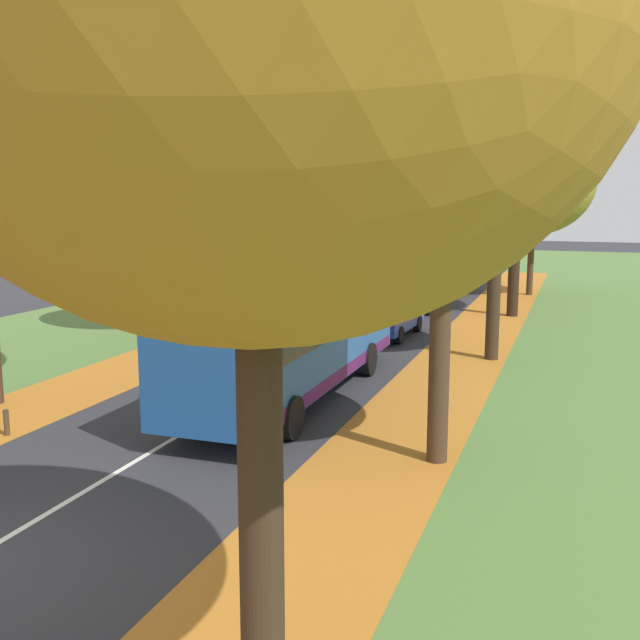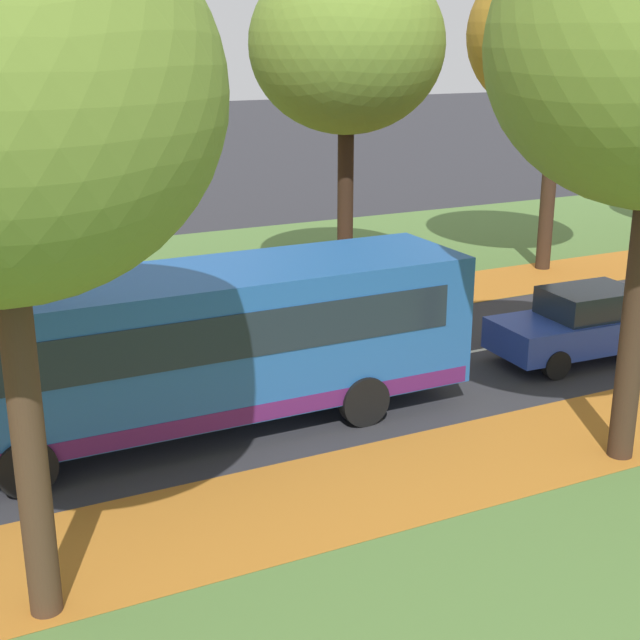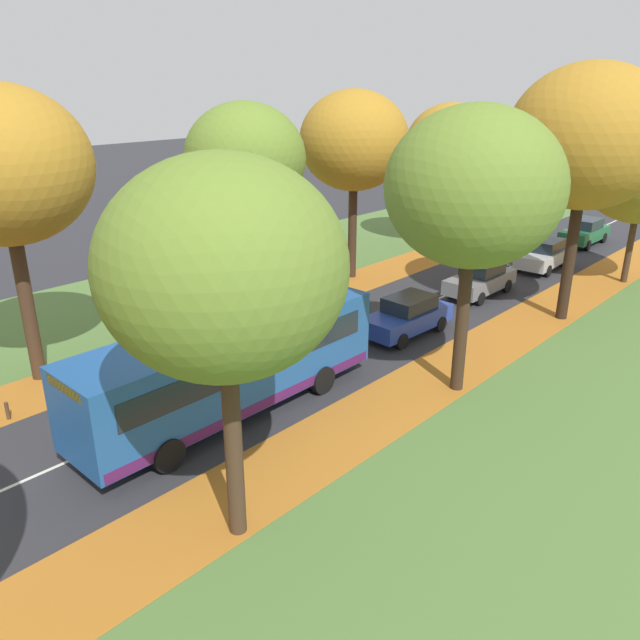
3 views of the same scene
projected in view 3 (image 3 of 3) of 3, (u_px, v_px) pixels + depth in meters
grass_verge_left at (252, 277)px, 33.16m from camera, size 12.00×90.00×0.01m
leaf_litter_left at (216, 330)px, 26.14m from camera, size 2.80×60.00×0.00m
grass_verge_right at (605, 385)px, 21.48m from camera, size 12.00×90.00×0.01m
leaf_litter_right at (393, 403)px, 20.30m from camera, size 2.80×60.00×0.00m
road_centre_line at (391, 320)px, 27.32m from camera, size 0.12×80.00×0.01m
tree_left_near at (2, 167)px, 19.41m from camera, size 5.56×5.56×9.84m
tree_left_mid at (245, 159)px, 26.14m from camera, size 5.11×5.11×9.05m
tree_left_far at (354, 141)px, 30.73m from camera, size 5.42×5.42×9.44m
tree_left_distant at (451, 146)px, 37.41m from camera, size 5.54×5.54×8.59m
tree_right_near at (223, 269)px, 12.30m from camera, size 5.03×5.03×8.66m
tree_right_mid at (474, 188)px, 18.84m from camera, size 5.46×5.46×9.26m
tree_right_far at (588, 138)px, 24.75m from camera, size 6.37×6.37×10.57m
bollard_third at (7, 411)px, 19.24m from camera, size 0.12×0.12×0.59m
bus at (230, 363)px, 19.17m from camera, size 2.68×10.40×2.98m
car_blue_lead at (407, 316)px, 25.50m from camera, size 1.92×4.27×1.62m
car_grey_following at (481, 279)px, 30.19m from camera, size 1.80×4.21×1.62m
car_silver_third_in_line at (544, 254)px, 34.35m from camera, size 1.93×4.27×1.62m
car_green_fourth_in_line at (585, 232)px, 39.43m from camera, size 1.81×4.21×1.62m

